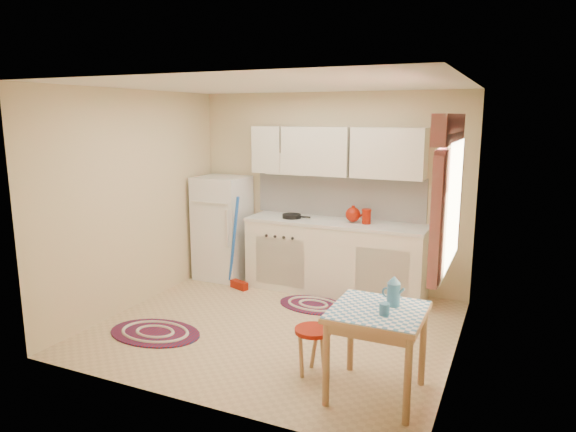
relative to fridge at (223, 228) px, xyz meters
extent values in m
plane|color=tan|center=(1.42, -1.25, -0.70)|extent=(3.60, 3.60, 0.00)
cube|color=silver|center=(1.42, -1.25, 1.80)|extent=(3.60, 3.20, 0.04)
cube|color=#CAB588|center=(1.42, 0.35, 0.55)|extent=(3.60, 0.04, 2.50)
cube|color=#CAB588|center=(1.42, -2.85, 0.55)|extent=(3.60, 0.04, 2.50)
cube|color=#CAB588|center=(-0.38, -1.25, 0.55)|extent=(0.04, 3.20, 2.50)
cube|color=#CAB588|center=(3.22, -1.25, 0.55)|extent=(0.04, 3.20, 2.50)
cube|color=white|center=(1.54, 0.34, 0.50)|extent=(2.25, 0.03, 0.55)
cube|color=silver|center=(1.54, 0.19, 1.07)|extent=(2.25, 0.33, 0.60)
cube|color=white|center=(3.20, -1.80, 0.85)|extent=(0.04, 0.85, 0.95)
cube|color=white|center=(0.00, 0.00, 0.00)|extent=(0.65, 0.60, 1.40)
cube|color=silver|center=(1.61, 0.05, -0.26)|extent=(2.25, 0.60, 0.88)
cube|color=silver|center=(1.61, 0.05, 0.20)|extent=(2.27, 0.62, 0.04)
cylinder|color=black|center=(1.03, 0.00, 0.24)|extent=(0.25, 0.25, 0.05)
cylinder|color=maroon|center=(2.00, 0.05, 0.30)|extent=(0.12, 0.12, 0.16)
cube|color=tan|center=(2.72, -2.14, -0.34)|extent=(0.72, 0.72, 0.72)
cylinder|color=maroon|center=(2.14, -2.03, -0.49)|extent=(0.39, 0.39, 0.42)
cylinder|color=#2F6890|center=(2.79, -2.24, 0.07)|extent=(0.09, 0.09, 0.10)
camera|label=1|loc=(3.64, -5.87, 1.52)|focal=32.00mm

